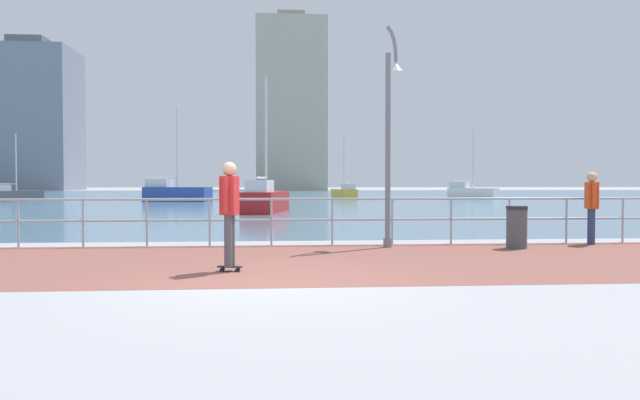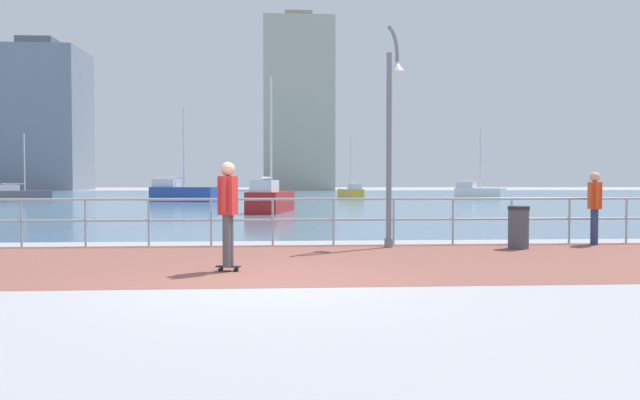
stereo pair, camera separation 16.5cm
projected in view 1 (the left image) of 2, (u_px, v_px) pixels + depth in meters
The scene contains 15 objects.
ground at pixel (274, 200), 48.44m from camera, with size 220.00×220.00×0.00m, color #9E9EA3.
brick_paving at pixel (271, 261), 10.82m from camera, with size 28.00×5.51×0.01m, color brown.
harbor_water at pixel (274, 197), 58.41m from camera, with size 180.00×88.00×0.00m, color slate.
waterfront_railing at pixel (271, 213), 13.54m from camera, with size 25.25×0.06×1.09m.
lamppost at pixel (390, 126), 13.24m from camera, with size 0.54×0.75×4.89m.
skateboarder at pixel (229, 206), 9.56m from camera, with size 0.41×0.56×1.78m.
bystander at pixel (592, 202), 13.75m from camera, with size 0.32×0.55×1.68m.
trash_bin at pixel (517, 227), 12.94m from camera, with size 0.46×0.46×0.93m.
sailboat_teal at pixel (471, 192), 52.20m from camera, with size 4.05×3.88×6.02m.
sailboat_gray at pixel (175, 192), 44.12m from camera, with size 5.22×3.00×7.00m.
sailboat_red at pixel (265, 199), 28.22m from camera, with size 2.31×4.81×6.49m.
sailboat_white at pixel (344, 193), 51.25m from camera, with size 1.97×4.02×5.42m.
sailboat_yellow at pixel (15, 195), 45.01m from camera, with size 3.62×3.08×5.14m.
tower_steel at pixel (30, 119), 105.69m from camera, with size 15.71×12.21×27.12m.
tower_brick at pixel (291, 107), 106.97m from camera, with size 12.08×15.97×31.52m.
Camera 1 is at (0.08, -8.56, 1.45)m, focal length 33.25 mm.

